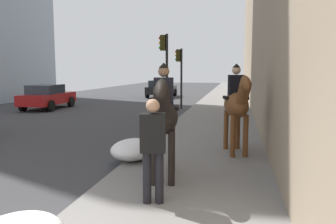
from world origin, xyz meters
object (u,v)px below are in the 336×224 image
car_near_lane (162,88)px  mounted_horse_near (164,115)px  mounted_horse_far (237,104)px  car_mid_lane (47,96)px  pedestrian_greeting (153,144)px  traffic_light_near_curb (165,63)px  traffic_light_far_curb (180,68)px

car_near_lane → mounted_horse_near: bearing=-167.2°
mounted_horse_near → mounted_horse_far: size_ratio=0.99×
car_near_lane → car_mid_lane: bearing=155.9°
pedestrian_greeting → traffic_light_near_curb: size_ratio=0.43×
mounted_horse_near → traffic_light_far_curb: bearing=178.2°
mounted_horse_far → traffic_light_far_curb: bearing=-175.6°
car_near_lane → pedestrian_greeting: bearing=-167.7°
traffic_light_near_curb → traffic_light_far_curb: 4.28m
traffic_light_near_curb → pedestrian_greeting: bearing=-169.2°
traffic_light_near_curb → traffic_light_far_curb: (4.27, 0.01, -0.25)m
pedestrian_greeting → car_mid_lane: bearing=26.7°
pedestrian_greeting → car_near_lane: size_ratio=0.40×
mounted_horse_far → pedestrian_greeting: bearing=-31.8°
mounted_horse_near → traffic_light_near_curb: size_ratio=0.59×
car_mid_lane → traffic_light_far_curb: traffic_light_far_curb is taller
mounted_horse_near → car_near_lane: bearing=-177.4°
car_mid_lane → traffic_light_far_curb: size_ratio=1.18×
mounted_horse_near → car_mid_lane: size_ratio=0.55×
mounted_horse_far → traffic_light_far_curb: size_ratio=0.66×
mounted_horse_near → car_mid_lane: mounted_horse_near is taller
mounted_horse_near → mounted_horse_far: bearing=140.3°
mounted_horse_far → car_near_lane: bearing=-174.6°
car_near_lane → car_mid_lane: (-10.21, 4.63, -0.02)m
mounted_horse_near → pedestrian_greeting: mounted_horse_near is taller
pedestrian_greeting → car_near_lane: 23.78m
pedestrian_greeting → car_near_lane: pedestrian_greeting is taller
mounted_horse_far → mounted_horse_near: bearing=-42.2°
car_mid_lane → mounted_horse_near: bearing=-143.3°
car_near_lane → car_mid_lane: size_ratio=1.03×
pedestrian_greeting → mounted_horse_near: bearing=-5.3°
pedestrian_greeting → traffic_light_near_curb: traffic_light_near_curb is taller
traffic_light_far_curb → pedestrian_greeting: bearing=-172.3°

